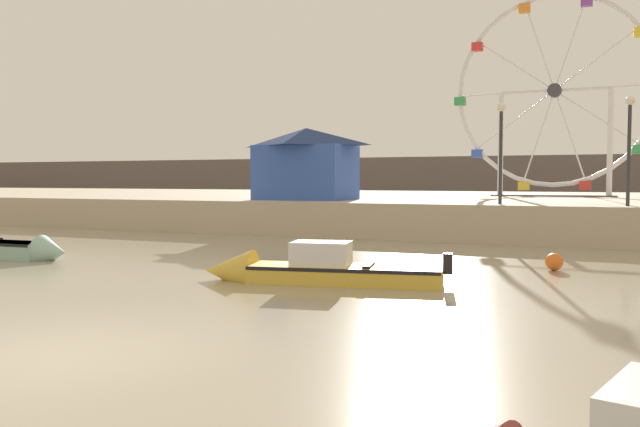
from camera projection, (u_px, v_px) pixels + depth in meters
ground_plane at (57, 355)px, 8.66m from camera, size 240.00×240.00×0.00m
quay_promenade at (477, 208)px, 36.07m from camera, size 110.00×25.96×1.38m
distant_town_skyline at (531, 180)px, 60.31m from camera, size 140.00×3.00×4.40m
motorboat_seafoam at (15, 249)px, 19.13m from camera, size 4.19×1.21×1.04m
motorboat_mustard_yellow at (306, 270)px, 14.71m from camera, size 5.61×2.10×1.23m
ferris_wheel_white_frame at (555, 95)px, 34.32m from camera, size 10.37×1.20×10.53m
carnival_booth_blue_tent at (306, 162)px, 29.25m from camera, size 4.36×3.29×3.16m
promenade_lamp_near at (629, 134)px, 22.21m from camera, size 0.32×0.32×3.71m
promenade_lamp_far at (501, 138)px, 23.94m from camera, size 0.32×0.32×3.66m
mooring_buoy_orange at (554, 262)px, 16.61m from camera, size 0.44×0.44×0.44m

